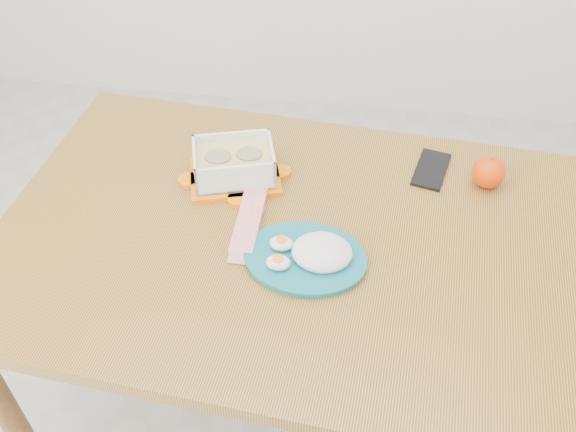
# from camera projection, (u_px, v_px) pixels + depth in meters

# --- Properties ---
(dining_table) EXTENTS (1.42, 1.01, 0.75)m
(dining_table) POSITION_uv_depth(u_px,v_px,m) (288.00, 260.00, 1.52)
(dining_table) COLOR #AC7A30
(dining_table) RESTS_ON ground
(food_container) EXTENTS (0.26, 0.22, 0.09)m
(food_container) POSITION_uv_depth(u_px,v_px,m) (234.00, 164.00, 1.57)
(food_container) COLOR orange
(food_container) RESTS_ON dining_table
(orange_fruit) EXTENTS (0.08, 0.08, 0.08)m
(orange_fruit) POSITION_uv_depth(u_px,v_px,m) (489.00, 172.00, 1.56)
(orange_fruit) COLOR #E74204
(orange_fruit) RESTS_ON dining_table
(rice_plate) EXTENTS (0.28, 0.28, 0.07)m
(rice_plate) POSITION_uv_depth(u_px,v_px,m) (310.00, 254.00, 1.39)
(rice_plate) COLOR #16697C
(rice_plate) RESTS_ON dining_table
(candy_bar) EXTENTS (0.05, 0.22, 0.02)m
(candy_bar) POSITION_uv_depth(u_px,v_px,m) (249.00, 219.00, 1.48)
(candy_bar) COLOR red
(candy_bar) RESTS_ON dining_table
(smartphone) EXTENTS (0.11, 0.16, 0.01)m
(smartphone) POSITION_uv_depth(u_px,v_px,m) (431.00, 169.00, 1.62)
(smartphone) COLOR black
(smartphone) RESTS_ON dining_table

